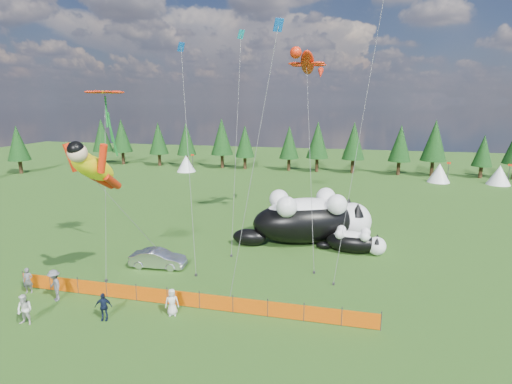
% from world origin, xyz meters
% --- Properties ---
extents(ground, '(160.00, 160.00, 0.00)m').
position_xyz_m(ground, '(0.00, 0.00, 0.00)').
color(ground, '#143209').
rests_on(ground, ground).
extents(safety_fence, '(22.06, 0.06, 1.10)m').
position_xyz_m(safety_fence, '(0.00, -3.00, 0.50)').
color(safety_fence, '#262626').
rests_on(safety_fence, ground).
extents(tree_line, '(90.00, 4.00, 8.00)m').
position_xyz_m(tree_line, '(0.00, 45.00, 4.00)').
color(tree_line, black).
rests_on(tree_line, ground).
extents(festival_tents, '(50.00, 3.20, 2.80)m').
position_xyz_m(festival_tents, '(11.00, 40.00, 1.40)').
color(festival_tents, white).
rests_on(festival_tents, ground).
extents(cat_large, '(11.44, 7.43, 4.35)m').
position_xyz_m(cat_large, '(6.12, 9.86, 2.06)').
color(cat_large, black).
rests_on(cat_large, ground).
extents(cat_small, '(5.43, 2.24, 1.96)m').
position_xyz_m(cat_small, '(9.73, 8.08, 0.93)').
color(cat_small, black).
rests_on(cat_small, ground).
extents(car, '(4.08, 1.68, 1.31)m').
position_xyz_m(car, '(-4.03, 1.87, 0.66)').
color(car, silver).
rests_on(car, ground).
extents(spectator_a, '(0.69, 0.57, 1.63)m').
position_xyz_m(spectator_a, '(-10.07, -3.60, 0.82)').
color(spectator_a, '#5B5B60').
rests_on(spectator_a, ground).
extents(spectator_b, '(0.85, 0.52, 1.71)m').
position_xyz_m(spectator_b, '(-7.42, -6.72, 0.86)').
color(spectator_b, silver).
rests_on(spectator_b, ground).
extents(spectator_c, '(1.02, 0.72, 1.57)m').
position_xyz_m(spectator_c, '(-3.64, -5.34, 0.79)').
color(spectator_c, '#131D36').
rests_on(spectator_c, ground).
extents(spectator_d, '(1.40, 1.25, 1.95)m').
position_xyz_m(spectator_d, '(-7.75, -4.05, 0.97)').
color(spectator_d, '#5B5B60').
rests_on(spectator_d, ground).
extents(spectator_e, '(0.88, 0.73, 1.55)m').
position_xyz_m(spectator_e, '(-0.23, -4.00, 0.78)').
color(spectator_e, silver).
rests_on(spectator_e, ground).
extents(superhero_kite, '(3.99, 7.57, 10.65)m').
position_xyz_m(superhero_kite, '(-5.75, -2.14, 7.83)').
color(superhero_kite, '#FFEE0D').
rests_on(superhero_kite, ground).
extents(gecko_kite, '(4.00, 14.43, 18.57)m').
position_xyz_m(gecko_kite, '(4.94, 14.33, 15.00)').
color(gecko_kite, red).
rests_on(gecko_kite, ground).
extents(flower_kite, '(3.15, 5.55, 12.91)m').
position_xyz_m(flower_kite, '(-7.95, 2.92, 12.14)').
color(flower_kite, red).
rests_on(flower_kite, ground).
extents(diamond_kite_a, '(3.32, 6.32, 16.87)m').
position_xyz_m(diamond_kite_a, '(-3.60, 6.50, 14.69)').
color(diamond_kite_a, '#0C54B9').
rests_on(diamond_kite_a, ground).
extents(diamond_kite_c, '(2.86, 2.76, 16.49)m').
position_xyz_m(diamond_kite_c, '(4.69, 0.19, 14.85)').
color(diamond_kite_c, '#0C54B9').
rests_on(diamond_kite_c, ground).
extents(diamond_kite_d, '(1.84, 8.93, 19.26)m').
position_xyz_m(diamond_kite_d, '(-0.81, 12.94, 16.58)').
color(diamond_kite_d, '#0D9AA7').
rests_on(diamond_kite_d, ground).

